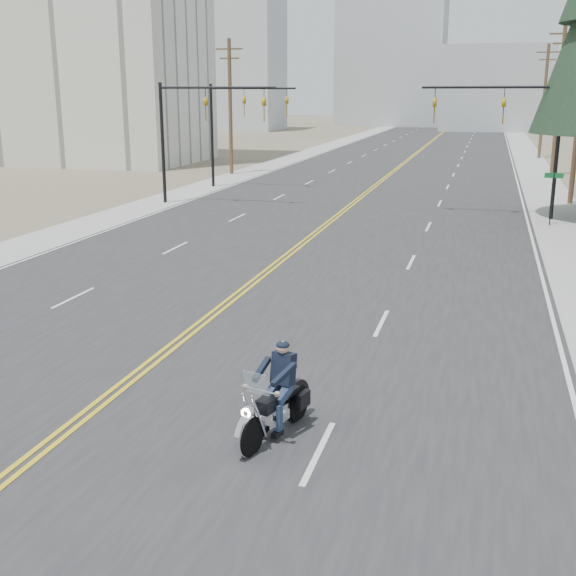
{
  "coord_description": "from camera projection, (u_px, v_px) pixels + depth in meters",
  "views": [
    {
      "loc": [
        7.66,
        -7.78,
        6.47
      ],
      "look_at": [
        2.91,
        9.43,
        1.6
      ],
      "focal_mm": 45.0,
      "sensor_mm": 36.0,
      "label": 1
    }
  ],
  "objects": [
    {
      "name": "sidewalk_left",
      "position": [
        308.0,
        153.0,
        78.96
      ],
      "size": [
        3.0,
        200.0,
        0.01
      ],
      "primitive_type": "cube",
      "color": "#A5A5A0",
      "rests_on": "ground"
    },
    {
      "name": "traffic_mast_left",
      "position": [
        194.0,
        119.0,
        41.67
      ],
      "size": [
        7.1,
        0.26,
        7.0
      ],
      "color": "black",
      "rests_on": "ground"
    },
    {
      "name": "traffic_mast_far",
      "position": [
        235.0,
        116.0,
        49.22
      ],
      "size": [
        6.1,
        0.26,
        7.0
      ],
      "color": "black",
      "rests_on": "ground"
    },
    {
      "name": "utility_pole_d",
      "position": [
        559.0,
        98.0,
        55.42
      ],
      "size": [
        2.2,
        0.3,
        11.5
      ],
      "color": "brown",
      "rests_on": "ground"
    },
    {
      "name": "utility_pole_e",
      "position": [
        544.0,
        100.0,
        71.3
      ],
      "size": [
        2.2,
        0.3,
        11.0
      ],
      "color": "brown",
      "rests_on": "ground"
    },
    {
      "name": "haze_bldg_d",
      "position": [
        392.0,
        57.0,
        140.78
      ],
      "size": [
        20.0,
        15.0,
        26.0
      ],
      "primitive_type": "cube",
      "color": "#ADB2B7",
      "rests_on": "ground"
    },
    {
      "name": "haze_bldg_f",
      "position": [
        192.0,
        84.0,
        142.54
      ],
      "size": [
        12.0,
        12.0,
        16.0
      ],
      "primitive_type": "cube",
      "color": "#ADB2B7",
      "rests_on": "ground"
    },
    {
      "name": "motorcyclist",
      "position": [
        274.0,
        392.0,
        13.75
      ],
      "size": [
        1.61,
        2.57,
        1.87
      ],
      "primitive_type": null,
      "rotation": [
        0.0,
        0.0,
        2.88
      ],
      "color": "black",
      "rests_on": "ground"
    },
    {
      "name": "sidewalk_right",
      "position": [
        528.0,
        158.0,
        73.06
      ],
      "size": [
        3.0,
        200.0,
        0.01
      ],
      "primitive_type": "cube",
      "color": "#A5A5A0",
      "rests_on": "ground"
    },
    {
      "name": "utility_pole_left",
      "position": [
        230.0,
        105.0,
        57.32
      ],
      "size": [
        2.2,
        0.3,
        10.5
      ],
      "color": "brown",
      "rests_on": "ground"
    },
    {
      "name": "haze_bldg_b",
      "position": [
        496.0,
        89.0,
        123.27
      ],
      "size": [
        18.0,
        14.0,
        14.0
      ],
      "primitive_type": "cube",
      "color": "#ADB2B7",
      "rests_on": "ground"
    },
    {
      "name": "road",
      "position": [
        414.0,
        155.0,
        76.01
      ],
      "size": [
        20.0,
        200.0,
        0.01
      ],
      "primitive_type": "cube",
      "color": "#303033",
      "rests_on": "ground"
    },
    {
      "name": "street_sign",
      "position": [
        553.0,
        190.0,
        35.56
      ],
      "size": [
        0.9,
        0.06,
        2.62
      ],
      "color": "black",
      "rests_on": "ground"
    },
    {
      "name": "haze_bldg_a",
      "position": [
        239.0,
        65.0,
        123.96
      ],
      "size": [
        14.0,
        12.0,
        22.0
      ],
      "primitive_type": "cube",
      "color": "#B7BCC6",
      "rests_on": "ground"
    },
    {
      "name": "traffic_mast_right",
      "position": [
        518.0,
        123.0,
        37.07
      ],
      "size": [
        7.1,
        0.26,
        7.0
      ],
      "color": "black",
      "rests_on": "ground"
    }
  ]
}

